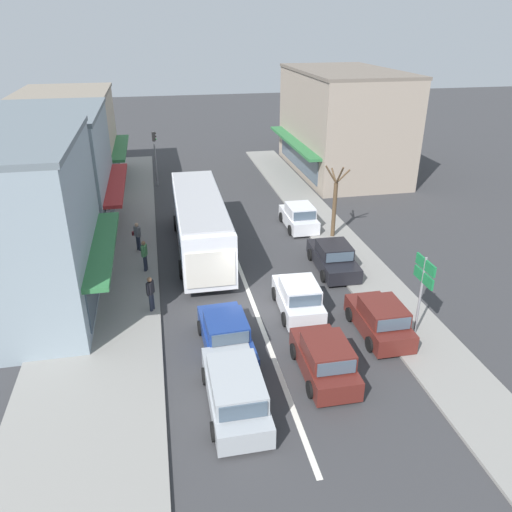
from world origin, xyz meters
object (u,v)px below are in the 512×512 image
Objects in this scene: directional_road_sign at (423,278)px; pedestrian_with_handbag_near at (137,235)px; hatchback_queue_gap_filler at (325,359)px; parked_hatchback_kerb_third at (299,217)px; sedan_adjacent_lane_lead at (226,335)px; traffic_light_downstreet at (155,150)px; hatchback_behind_bus_mid at (298,297)px; pedestrian_far_walker at (151,292)px; parked_sedan_kerb_second at (333,258)px; city_bus at (200,220)px; pedestrian_browsing_midblock at (144,254)px; parked_hatchback_kerb_front at (380,319)px; street_tree_right at (335,204)px; wagon_adjacent_lane_trail at (235,390)px.

directional_road_sign is 15.55m from pedestrian_with_handbag_near.
parked_hatchback_kerb_third is (3.02, 14.03, 0.00)m from hatchback_queue_gap_filler.
parked_hatchback_kerb_third reaches higher than sedan_adjacent_lane_lead.
parked_hatchback_kerb_third is 13.68m from traffic_light_downstreet.
hatchback_behind_bus_mid is 5.44m from directional_road_sign.
pedestrian_far_walker is at bearing 169.47° from hatchback_behind_bus_mid.
parked_sedan_kerb_second is at bearing -22.77° from pedestrian_with_handbag_near.
parked_sedan_kerb_second is (6.50, -3.57, -1.22)m from city_bus.
pedestrian_browsing_midblock is (0.38, -2.62, -0.00)m from pedestrian_with_handbag_near.
directional_road_sign is at bearing -4.72° from sedan_adjacent_lane_lead.
pedestrian_with_handbag_near is (-6.76, 12.28, 0.36)m from hatchback_queue_gap_filler.
parked_sedan_kerb_second is at bearing -88.48° from parked_hatchback_kerb_third.
pedestrian_far_walker is at bearing 129.97° from sedan_adjacent_lane_lead.
parked_hatchback_kerb_third is (6.30, 11.75, 0.05)m from sedan_adjacent_lane_lead.
parked_hatchback_kerb_front is 11.94m from parked_hatchback_kerb_third.
street_tree_right is at bearing -0.93° from pedestrian_with_handbag_near.
pedestrian_browsing_midblock reaches higher than parked_hatchback_kerb_third.
hatchback_behind_bus_mid and parked_hatchback_kerb_third have the same top height.
parked_sedan_kerb_second is 1.01× the size of traffic_light_downstreet.
street_tree_right is at bearing 69.31° from hatchback_queue_gap_filler.
pedestrian_with_handbag_near is 2.65m from pedestrian_browsing_midblock.
parked_sedan_kerb_second is at bearing -9.21° from pedestrian_browsing_midblock.
hatchback_queue_gap_filler and parked_hatchback_kerb_front have the same top height.
pedestrian_browsing_midblock is at bearing -155.07° from parked_hatchback_kerb_third.
hatchback_behind_bus_mid is 20.99m from traffic_light_downstreet.
wagon_adjacent_lane_trail is 2.76× the size of pedestrian_browsing_midblock.
city_bus is 6.69m from pedestrian_far_walker.
pedestrian_far_walker is (-10.68, -6.44, -1.05)m from street_tree_right.
sedan_adjacent_lane_lead is at bearing -84.46° from traffic_light_downstreet.
hatchback_queue_gap_filler is 5.15m from directional_road_sign.
directional_road_sign is (7.73, -0.64, 2.04)m from sedan_adjacent_lane_lead.
parked_sedan_kerb_second is (6.46, 5.83, 0.00)m from sedan_adjacent_lane_lead.
pedestrian_far_walker is (-9.18, 3.57, 0.36)m from parked_hatchback_kerb_front.
city_bus is 2.93× the size of parked_hatchback_kerb_front.
pedestrian_with_handbag_near is at bearing 131.98° from hatchback_behind_bus_mid.
city_bus is 2.59× the size of traffic_light_downstreet.
parked_sedan_kerb_second is at bearing -62.35° from traffic_light_downstreet.
sedan_adjacent_lane_lead is 4.43m from pedestrian_far_walker.
pedestrian_with_handbag_near is at bearing 103.92° from wagon_adjacent_lane_trail.
parked_hatchback_kerb_front is 0.87× the size of parked_sedan_kerb_second.
street_tree_right is 2.81× the size of pedestrian_with_handbag_near.
city_bus is at bearing 116.43° from hatchback_behind_bus_mid.
wagon_adjacent_lane_trail is 0.98× the size of street_tree_right.
parked_hatchback_kerb_third is at bearing 61.81° from sedan_adjacent_lane_lead.
traffic_light_downstreet is 0.92× the size of street_tree_right.
parked_hatchback_kerb_third is at bearing 128.75° from street_tree_right.
hatchback_queue_gap_filler is 11.58m from pedestrian_browsing_midblock.
traffic_light_downstreet is 24.97m from directional_road_sign.
city_bus is at bearing 89.39° from wagon_adjacent_lane_trail.
hatchback_behind_bus_mid is at bearing -38.00° from pedestrian_browsing_midblock.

